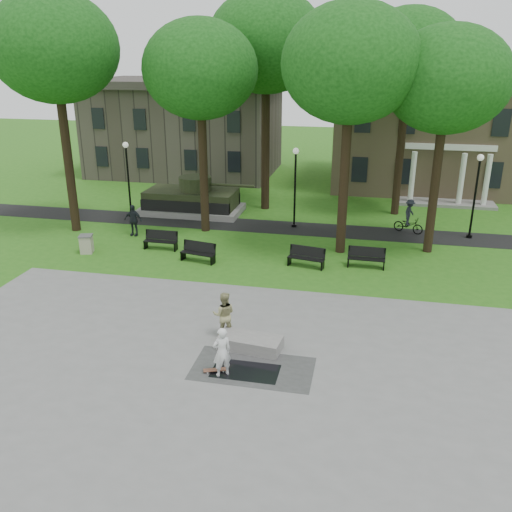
{
  "coord_description": "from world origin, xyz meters",
  "views": [
    {
      "loc": [
        4.74,
        -18.63,
        9.8
      ],
      "look_at": [
        0.08,
        3.26,
        1.4
      ],
      "focal_mm": 38.0,
      "sensor_mm": 36.0,
      "label": 1
    }
  ],
  "objects_px": {
    "friend_watching": "(224,315)",
    "trash_bin": "(86,244)",
    "cyclist": "(409,219)",
    "park_bench_0": "(161,240)",
    "skateboarder": "(222,352)",
    "concrete_block": "(250,343)"
  },
  "relations": [
    {
      "from": "friend_watching",
      "to": "trash_bin",
      "type": "bearing_deg",
      "value": -49.99
    },
    {
      "from": "cyclist",
      "to": "park_bench_0",
      "type": "xyz_separation_m",
      "value": [
        -13.01,
        -5.66,
        -0.29
      ]
    },
    {
      "from": "park_bench_0",
      "to": "skateboarder",
      "type": "bearing_deg",
      "value": -59.58
    },
    {
      "from": "skateboarder",
      "to": "park_bench_0",
      "type": "height_order",
      "value": "skateboarder"
    },
    {
      "from": "cyclist",
      "to": "skateboarder",
      "type": "bearing_deg",
      "value": -177.78
    },
    {
      "from": "skateboarder",
      "to": "concrete_block",
      "type": "bearing_deg",
      "value": -142.73
    },
    {
      "from": "park_bench_0",
      "to": "friend_watching",
      "type": "bearing_deg",
      "value": -55.47
    },
    {
      "from": "concrete_block",
      "to": "cyclist",
      "type": "relative_size",
      "value": 1.11
    },
    {
      "from": "park_bench_0",
      "to": "trash_bin",
      "type": "xyz_separation_m",
      "value": [
        -3.6,
        -1.36,
        -0.04
      ]
    },
    {
      "from": "friend_watching",
      "to": "skateboarder",
      "type": "bearing_deg",
      "value": 91.0
    },
    {
      "from": "trash_bin",
      "to": "friend_watching",
      "type": "bearing_deg",
      "value": -37.34
    },
    {
      "from": "skateboarder",
      "to": "cyclist",
      "type": "relative_size",
      "value": 0.86
    },
    {
      "from": "park_bench_0",
      "to": "trash_bin",
      "type": "relative_size",
      "value": 1.88
    },
    {
      "from": "cyclist",
      "to": "trash_bin",
      "type": "height_order",
      "value": "cyclist"
    },
    {
      "from": "trash_bin",
      "to": "park_bench_0",
      "type": "bearing_deg",
      "value": 20.67
    },
    {
      "from": "concrete_block",
      "to": "friend_watching",
      "type": "distance_m",
      "value": 1.47
    },
    {
      "from": "concrete_block",
      "to": "skateboarder",
      "type": "distance_m",
      "value": 2.02
    },
    {
      "from": "skateboarder",
      "to": "friend_watching",
      "type": "xyz_separation_m",
      "value": [
        -0.62,
        2.53,
        0.01
      ]
    },
    {
      "from": "concrete_block",
      "to": "trash_bin",
      "type": "relative_size",
      "value": 2.29
    },
    {
      "from": "park_bench_0",
      "to": "trash_bin",
      "type": "height_order",
      "value": "park_bench_0"
    },
    {
      "from": "skateboarder",
      "to": "park_bench_0",
      "type": "xyz_separation_m",
      "value": [
        -6.4,
        11.04,
        -0.35
      ]
    },
    {
      "from": "skateboarder",
      "to": "friend_watching",
      "type": "distance_m",
      "value": 2.61
    }
  ]
}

